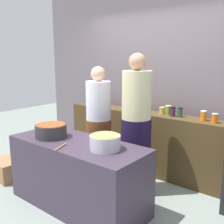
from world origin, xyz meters
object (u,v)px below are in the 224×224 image
object	(u,v)px
preserve_jar_6	(180,112)
bread_crate	(8,169)
preserve_jar_5	(173,111)
cook_in_cap	(136,131)
preserve_jar_4	(168,110)
preserve_jar_1	(102,102)
wooden_spoon	(61,147)
cooking_pot_center	(105,142)
preserve_jar_0	(89,99)
preserve_jar_7	(203,116)
preserve_jar_8	(215,118)
preserve_jar_3	(162,110)
cook_with_tongs	(99,129)
cooking_pot_left	(51,131)
preserve_jar_2	(139,107)

from	to	relation	value
preserve_jar_6	bread_crate	bearing A→B (deg)	-142.03
preserve_jar_5	cook_in_cap	bearing A→B (deg)	-105.30
preserve_jar_4	bread_crate	bearing A→B (deg)	-138.11
preserve_jar_1	preserve_jar_6	bearing A→B (deg)	-0.54
preserve_jar_6	wooden_spoon	bearing A→B (deg)	-109.88
preserve_jar_5	wooden_spoon	distance (m)	1.73
cooking_pot_center	preserve_jar_5	bearing A→B (deg)	86.49
preserve_jar_5	cooking_pot_center	world-z (taller)	preserve_jar_5
preserve_jar_6	preserve_jar_0	bearing A→B (deg)	178.83
wooden_spoon	bread_crate	size ratio (longest dim) A/B	0.47
cooking_pot_center	cook_in_cap	distance (m)	0.74
bread_crate	cooking_pot_center	bearing A→B (deg)	4.28
preserve_jar_7	preserve_jar_8	world-z (taller)	preserve_jar_7
preserve_jar_3	cook_with_tongs	world-z (taller)	cook_with_tongs
cooking_pot_left	wooden_spoon	xyz separation A→B (m)	(0.39, -0.19, -0.07)
cooking_pot_center	cooking_pot_left	bearing A→B (deg)	-174.79
cooking_pot_left	cooking_pot_center	xyz separation A→B (m)	(0.80, 0.07, -0.00)
cook_with_tongs	cook_in_cap	world-z (taller)	cook_in_cap
preserve_jar_4	preserve_jar_8	world-z (taller)	preserve_jar_4
preserve_jar_0	preserve_jar_1	size ratio (longest dim) A/B	1.38
preserve_jar_7	bread_crate	distance (m)	2.89
preserve_jar_4	preserve_jar_6	xyz separation A→B (m)	(0.20, -0.05, 0.00)
bread_crate	preserve_jar_8	bearing A→B (deg)	31.21
preserve_jar_8	cooking_pot_left	xyz separation A→B (m)	(-1.49, -1.43, -0.12)
bread_crate	wooden_spoon	bearing A→B (deg)	-5.37
preserve_jar_6	cook_with_tongs	xyz separation A→B (m)	(-0.93, -0.67, -0.26)
preserve_jar_0	preserve_jar_1	bearing A→B (deg)	-3.97
preserve_jar_0	wooden_spoon	distance (m)	2.08
preserve_jar_7	cook_in_cap	bearing A→B (deg)	-133.41
preserve_jar_0	cooking_pot_left	distance (m)	1.71
preserve_jar_0	cook_in_cap	bearing A→B (deg)	-25.12
preserve_jar_6	cooking_pot_left	xyz separation A→B (m)	(-0.99, -1.47, -0.12)
preserve_jar_1	bread_crate	size ratio (longest dim) A/B	0.21
cook_in_cap	bread_crate	xyz separation A→B (m)	(-1.68, -0.86, -0.68)
preserve_jar_7	wooden_spoon	world-z (taller)	preserve_jar_7
preserve_jar_5	cook_with_tongs	world-z (taller)	cook_with_tongs
preserve_jar_1	preserve_jar_4	distance (m)	1.26
preserve_jar_0	bread_crate	distance (m)	1.80
preserve_jar_6	wooden_spoon	distance (m)	1.78
preserve_jar_0	preserve_jar_4	bearing A→B (deg)	0.35
preserve_jar_2	cooking_pot_center	distance (m)	1.49
preserve_jar_0	preserve_jar_3	bearing A→B (deg)	-0.10
preserve_jar_0	cooking_pot_left	bearing A→B (deg)	-62.05
cooking_pot_left	cook_in_cap	size ratio (longest dim) A/B	0.21
preserve_jar_0	preserve_jar_7	bearing A→B (deg)	-1.37
preserve_jar_1	preserve_jar_8	size ratio (longest dim) A/B	0.82
preserve_jar_1	wooden_spoon	size ratio (longest dim) A/B	0.45
preserve_jar_0	preserve_jar_5	world-z (taller)	preserve_jar_0
preserve_jar_1	preserve_jar_6	xyz separation A→B (m)	(1.47, -0.01, 0.02)
preserve_jar_8	cook_in_cap	world-z (taller)	cook_in_cap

